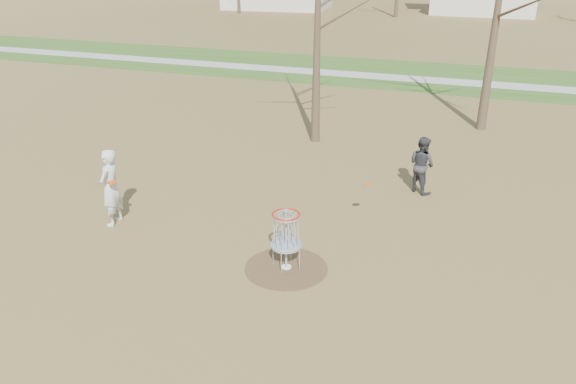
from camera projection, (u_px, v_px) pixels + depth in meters
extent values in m
plane|color=brown|center=(286.00, 268.00, 12.07)|extent=(160.00, 160.00, 0.00)
cube|color=#2D5119|center=(420.00, 75.00, 30.17)|extent=(160.00, 8.00, 0.01)
cube|color=#9E9E99|center=(417.00, 79.00, 29.30)|extent=(160.00, 1.50, 0.01)
cylinder|color=#47331E|center=(286.00, 268.00, 12.07)|extent=(1.80, 1.80, 0.01)
imported|color=silver|center=(110.00, 188.00, 13.65)|extent=(0.53, 0.75, 1.94)
imported|color=#313136|center=(422.00, 165.00, 15.56)|extent=(0.99, 0.95, 1.61)
cylinder|color=white|center=(286.00, 267.00, 12.08)|extent=(0.22, 0.22, 0.02)
cylinder|color=#E8590C|center=(369.00, 184.00, 13.47)|extent=(0.22, 0.22, 0.08)
cylinder|color=#F2380C|center=(112.00, 182.00, 13.28)|extent=(0.22, 0.22, 0.02)
cylinder|color=#9EA3AD|center=(286.00, 241.00, 11.80)|extent=(0.05, 0.05, 1.35)
cylinder|color=#9EA3AD|center=(286.00, 246.00, 11.85)|extent=(0.64, 0.64, 0.04)
torus|color=#9EA3AD|center=(286.00, 216.00, 11.57)|extent=(0.60, 0.60, 0.04)
torus|color=#B1240B|center=(286.00, 214.00, 11.56)|extent=(0.60, 0.60, 0.04)
cone|color=#382B1E|center=(317.00, 33.00, 18.52)|extent=(0.32, 0.32, 7.50)
cone|color=#382B1E|center=(497.00, 12.00, 19.62)|extent=(0.36, 0.36, 8.50)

